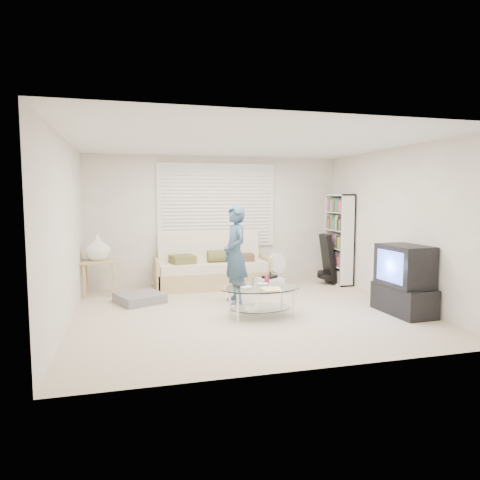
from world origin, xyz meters
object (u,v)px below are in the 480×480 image
object	(u,v)px
futon_sofa	(212,269)
bookshelf	(339,239)
coffee_table	(261,293)
tv_unit	(404,281)

from	to	relation	value
futon_sofa	bookshelf	size ratio (longest dim) A/B	1.21
futon_sofa	coffee_table	xyz separation A→B (m)	(0.29, -2.18, 0.00)
futon_sofa	bookshelf	bearing A→B (deg)	-6.19
bookshelf	coffee_table	world-z (taller)	bookshelf
futon_sofa	bookshelf	distance (m)	2.57
bookshelf	coffee_table	bearing A→B (deg)	-139.09
futon_sofa	coffee_table	size ratio (longest dim) A/B	1.84
futon_sofa	coffee_table	world-z (taller)	futon_sofa
bookshelf	tv_unit	distance (m)	2.32
coffee_table	bookshelf	bearing A→B (deg)	40.91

